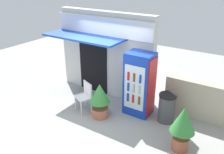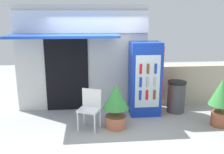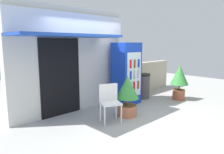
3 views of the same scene
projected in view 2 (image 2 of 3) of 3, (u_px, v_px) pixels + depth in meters
name	position (u px, v px, depth m)	size (l,w,h in m)	color
ground	(102.00, 130.00, 5.66)	(16.00, 16.00, 0.00)	#A3A39E
storefront_building	(81.00, 56.00, 6.70)	(3.48, 1.22, 2.79)	silver
drink_cooler	(145.00, 79.00, 6.44)	(0.78, 0.67, 1.88)	#1438B2
plastic_chair	(90.00, 106.00, 5.68)	(0.58, 0.54, 0.90)	white
potted_plant_near_shop	(116.00, 103.00, 5.67)	(0.59, 0.59, 1.04)	#BC6B4C
potted_plant_curbside	(222.00, 97.00, 5.76)	(0.58, 0.58, 1.15)	#995138
trash_bin	(176.00, 96.00, 6.67)	(0.49, 0.49, 0.84)	#47474C
stone_boundary_wall	(203.00, 84.00, 7.33)	(2.57, 0.24, 1.13)	#B7AD93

